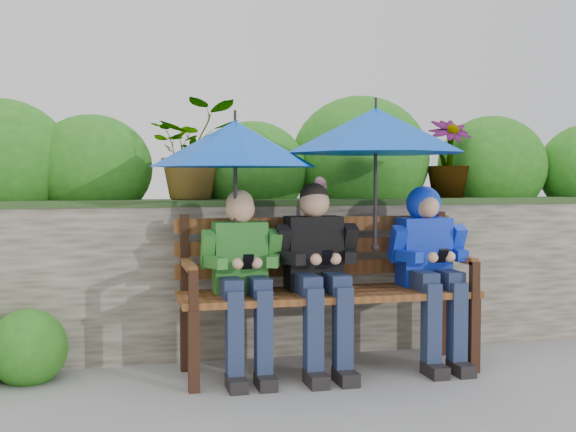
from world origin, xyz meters
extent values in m
plane|color=slate|center=(0.00, 0.00, 0.00)|extent=(60.00, 60.00, 0.00)
cube|color=#5F5A4B|center=(0.00, 0.75, 0.50)|extent=(8.00, 0.40, 1.00)
cube|color=#1F3519|center=(0.00, 0.75, 1.01)|extent=(8.00, 0.42, 0.04)
cube|color=#1F3519|center=(0.00, 1.95, 0.48)|extent=(8.00, 2.00, 0.96)
ellipsoid|color=#236419|center=(-1.13, 1.03, 1.24)|extent=(0.80, 0.64, 0.72)
ellipsoid|color=#236419|center=(-0.03, 0.98, 1.23)|extent=(0.76, 0.61, 0.69)
ellipsoid|color=#236419|center=(0.79, 1.05, 1.31)|extent=(1.04, 0.83, 0.93)
ellipsoid|color=#236419|center=(1.88, 1.07, 1.26)|extent=(0.88, 0.70, 0.79)
sphere|color=pink|center=(0.44, 0.85, 1.15)|extent=(0.14, 0.14, 0.14)
sphere|color=pink|center=(2.06, 0.85, 1.15)|extent=(0.14, 0.14, 0.14)
imported|color=#236419|center=(-0.46, 0.85, 1.36)|extent=(0.59, 0.51, 0.66)
imported|color=#236419|center=(1.40, 0.85, 1.32)|extent=(0.32, 0.32, 0.58)
sphere|color=#236419|center=(-1.49, 0.35, 0.19)|extent=(0.45, 0.45, 0.45)
cube|color=#311B11|center=(-0.58, -0.11, 0.23)|extent=(0.06, 0.06, 0.45)
cube|color=#311B11|center=(-0.58, 0.35, 0.23)|extent=(0.06, 0.06, 0.45)
cube|color=#311B11|center=(1.10, -0.11, 0.23)|extent=(0.06, 0.06, 0.45)
cube|color=#311B11|center=(1.10, 0.35, 0.23)|extent=(0.06, 0.06, 0.45)
cube|color=brown|center=(0.26, -0.07, 0.47)|extent=(1.80, 0.10, 0.04)
cube|color=brown|center=(0.26, 0.06, 0.47)|extent=(1.80, 0.10, 0.04)
cube|color=brown|center=(0.26, 0.19, 0.47)|extent=(1.80, 0.10, 0.04)
cube|color=brown|center=(0.26, 0.32, 0.47)|extent=(1.80, 0.10, 0.04)
cube|color=#311B11|center=(-0.58, 0.37, 0.70)|extent=(0.05, 0.05, 0.50)
cube|color=brown|center=(-0.58, 0.12, 0.67)|extent=(0.05, 0.47, 0.04)
cube|color=#311B11|center=(-0.58, -0.11, 0.56)|extent=(0.05, 0.05, 0.22)
cube|color=#311B11|center=(1.10, 0.37, 0.70)|extent=(0.05, 0.05, 0.50)
cube|color=brown|center=(1.10, 0.12, 0.67)|extent=(0.05, 0.47, 0.04)
cube|color=#311B11|center=(1.10, -0.11, 0.56)|extent=(0.05, 0.05, 0.22)
cube|color=brown|center=(0.26, 0.38, 0.60)|extent=(1.80, 0.04, 0.09)
cube|color=brown|center=(0.26, 0.38, 0.74)|extent=(1.80, 0.04, 0.09)
cube|color=brown|center=(0.26, 0.38, 0.88)|extent=(1.80, 0.04, 0.09)
cube|color=#327322|center=(-0.27, 0.22, 0.70)|extent=(0.31, 0.18, 0.42)
sphere|color=#E5A57B|center=(-0.27, 0.20, 0.99)|extent=(0.17, 0.17, 0.17)
sphere|color=tan|center=(-0.27, 0.21, 1.02)|extent=(0.17, 0.17, 0.17)
cube|color=#1E2543|center=(-0.35, 0.07, 0.55)|extent=(0.11, 0.29, 0.11)
cube|color=#1E2543|center=(-0.35, -0.07, 0.27)|extent=(0.09, 0.10, 0.55)
cube|color=black|center=(-0.35, -0.13, 0.04)|extent=(0.10, 0.20, 0.07)
cube|color=#1E2543|center=(-0.18, 0.07, 0.55)|extent=(0.11, 0.29, 0.11)
cube|color=#1E2543|center=(-0.18, -0.07, 0.27)|extent=(0.09, 0.10, 0.55)
cube|color=black|center=(-0.18, -0.13, 0.04)|extent=(0.10, 0.20, 0.07)
cube|color=#327322|center=(-0.46, 0.17, 0.76)|extent=(0.07, 0.17, 0.23)
cube|color=#327322|center=(-0.44, 0.06, 0.69)|extent=(0.12, 0.19, 0.06)
sphere|color=#E5A57B|center=(-0.32, -0.03, 0.69)|extent=(0.06, 0.06, 0.06)
cube|color=#327322|center=(-0.07, 0.17, 0.76)|extent=(0.07, 0.17, 0.23)
cube|color=#327322|center=(-0.10, 0.06, 0.69)|extent=(0.12, 0.19, 0.06)
sphere|color=#E5A57B|center=(-0.21, -0.03, 0.69)|extent=(0.06, 0.06, 0.06)
cube|color=black|center=(-0.27, -0.04, 0.70)|extent=(0.06, 0.07, 0.09)
cube|color=black|center=(0.19, 0.22, 0.72)|extent=(0.33, 0.20, 0.45)
sphere|color=#E5A57B|center=(0.19, 0.20, 1.02)|extent=(0.19, 0.19, 0.19)
sphere|color=black|center=(0.19, 0.21, 1.06)|extent=(0.18, 0.18, 0.18)
cube|color=#1E2543|center=(0.10, 0.06, 0.55)|extent=(0.12, 0.31, 0.12)
cube|color=#1E2543|center=(0.10, -0.09, 0.27)|extent=(0.10, 0.11, 0.55)
cube|color=black|center=(0.10, -0.15, 0.04)|extent=(0.11, 0.21, 0.08)
cube|color=#1E2543|center=(0.28, 0.06, 0.55)|extent=(0.12, 0.31, 0.12)
cube|color=#1E2543|center=(0.28, -0.09, 0.27)|extent=(0.10, 0.11, 0.55)
cube|color=black|center=(0.28, -0.15, 0.04)|extent=(0.11, 0.21, 0.08)
cube|color=black|center=(-0.02, 0.17, 0.77)|extent=(0.08, 0.18, 0.25)
cube|color=black|center=(0.01, 0.04, 0.71)|extent=(0.13, 0.21, 0.07)
sphere|color=#E5A57B|center=(0.13, -0.04, 0.71)|extent=(0.07, 0.07, 0.07)
cube|color=black|center=(0.40, 0.17, 0.77)|extent=(0.08, 0.18, 0.25)
cube|color=black|center=(0.37, 0.04, 0.71)|extent=(0.13, 0.21, 0.07)
sphere|color=#E5A57B|center=(0.25, -0.04, 0.71)|extent=(0.07, 0.07, 0.07)
cube|color=black|center=(0.19, -0.05, 0.72)|extent=(0.06, 0.07, 0.09)
cube|color=#1C2FC0|center=(0.92, 0.22, 0.71)|extent=(0.32, 0.19, 0.43)
sphere|color=#E5A57B|center=(0.92, 0.20, 1.00)|extent=(0.18, 0.18, 0.18)
sphere|color=#1C2FC0|center=(0.92, 0.23, 1.01)|extent=(0.22, 0.22, 0.22)
sphere|color=#E5A57B|center=(0.92, 0.16, 0.99)|extent=(0.13, 0.13, 0.13)
cube|color=#1E2543|center=(0.84, 0.07, 0.55)|extent=(0.11, 0.30, 0.11)
cube|color=#1E2543|center=(0.84, -0.08, 0.27)|extent=(0.09, 0.10, 0.55)
cube|color=black|center=(0.84, -0.14, 0.04)|extent=(0.10, 0.21, 0.07)
cube|color=#1E2543|center=(1.01, 0.07, 0.55)|extent=(0.11, 0.30, 0.11)
cube|color=#1E2543|center=(1.01, -0.08, 0.27)|extent=(0.09, 0.10, 0.55)
cube|color=black|center=(1.01, -0.14, 0.04)|extent=(0.10, 0.21, 0.07)
cube|color=#1C2FC0|center=(0.72, 0.17, 0.76)|extent=(0.07, 0.17, 0.24)
cube|color=#1C2FC0|center=(0.75, 0.05, 0.70)|extent=(0.12, 0.20, 0.07)
sphere|color=#E5A57B|center=(0.86, -0.03, 0.70)|extent=(0.07, 0.07, 0.07)
cube|color=#1C2FC0|center=(1.12, 0.17, 0.76)|extent=(0.07, 0.17, 0.24)
cube|color=#1C2FC0|center=(1.09, 0.05, 0.70)|extent=(0.12, 0.20, 0.07)
sphere|color=#E5A57B|center=(0.98, -0.03, 0.70)|extent=(0.07, 0.07, 0.07)
cube|color=black|center=(0.92, -0.04, 0.71)|extent=(0.06, 0.07, 0.09)
cone|color=#0042C7|center=(-0.30, 0.15, 1.37)|extent=(0.99, 0.99, 0.27)
cylinder|color=black|center=(-0.30, 0.15, 1.54)|extent=(0.02, 0.02, 0.06)
cylinder|color=black|center=(-0.30, 0.15, 1.05)|extent=(0.02, 0.02, 0.64)
sphere|color=black|center=(-0.30, 0.15, 0.73)|extent=(0.04, 0.04, 0.04)
cone|color=#0042C7|center=(0.55, 0.11, 1.46)|extent=(1.10, 1.10, 0.27)
cylinder|color=black|center=(0.55, 0.11, 1.63)|extent=(0.02, 0.02, 0.06)
cylinder|color=black|center=(0.55, 0.11, 1.11)|extent=(0.02, 0.02, 0.71)
sphere|color=black|center=(0.55, 0.11, 0.75)|extent=(0.04, 0.04, 0.04)
camera|label=1|loc=(-1.02, -4.01, 1.17)|focal=45.00mm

